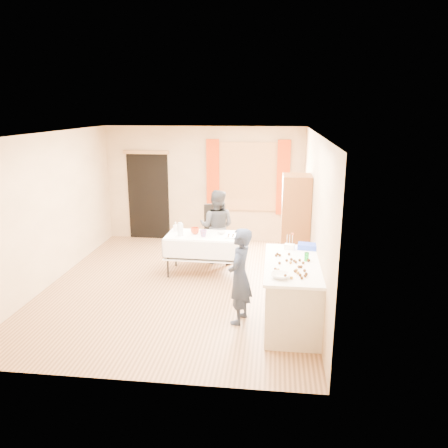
# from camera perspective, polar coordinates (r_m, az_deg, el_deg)

# --- Properties ---
(floor) EXTENTS (4.50, 5.50, 0.02)m
(floor) POSITION_cam_1_polar(r_m,az_deg,el_deg) (7.72, -5.84, -8.04)
(floor) COLOR #9E7047
(floor) RESTS_ON ground
(ceiling) EXTENTS (4.50, 5.50, 0.02)m
(ceiling) POSITION_cam_1_polar(r_m,az_deg,el_deg) (7.12, -6.41, 11.75)
(ceiling) COLOR white
(ceiling) RESTS_ON floor
(wall_back) EXTENTS (4.50, 0.02, 2.60)m
(wall_back) POSITION_cam_1_polar(r_m,az_deg,el_deg) (9.96, -2.64, 5.18)
(wall_back) COLOR tan
(wall_back) RESTS_ON floor
(wall_front) EXTENTS (4.50, 0.02, 2.60)m
(wall_front) POSITION_cam_1_polar(r_m,az_deg,el_deg) (4.78, -13.38, -6.38)
(wall_front) COLOR tan
(wall_front) RESTS_ON floor
(wall_left) EXTENTS (0.02, 5.50, 2.60)m
(wall_left) POSITION_cam_1_polar(r_m,az_deg,el_deg) (8.11, -21.90, 1.79)
(wall_left) COLOR tan
(wall_left) RESTS_ON floor
(wall_right) EXTENTS (0.02, 5.50, 2.60)m
(wall_right) POSITION_cam_1_polar(r_m,az_deg,el_deg) (7.16, 11.82, 0.93)
(wall_right) COLOR tan
(wall_right) RESTS_ON floor
(window_frame) EXTENTS (1.32, 0.06, 1.52)m
(window_frame) POSITION_cam_1_polar(r_m,az_deg,el_deg) (9.78, 3.13, 6.17)
(window_frame) COLOR olive
(window_frame) RESTS_ON wall_back
(window_pane) EXTENTS (1.20, 0.02, 1.40)m
(window_pane) POSITION_cam_1_polar(r_m,az_deg,el_deg) (9.77, 3.13, 6.16)
(window_pane) COLOR white
(window_pane) RESTS_ON wall_back
(curtain_left) EXTENTS (0.28, 0.06, 1.65)m
(curtain_left) POSITION_cam_1_polar(r_m,az_deg,el_deg) (9.81, -1.46, 6.22)
(curtain_left) COLOR #AD3108
(curtain_left) RESTS_ON wall_back
(curtain_right) EXTENTS (0.28, 0.06, 1.65)m
(curtain_right) POSITION_cam_1_polar(r_m,az_deg,el_deg) (9.71, 7.74, 6.00)
(curtain_right) COLOR #AD3108
(curtain_right) RESTS_ON wall_back
(doorway) EXTENTS (0.95, 0.04, 2.00)m
(doorway) POSITION_cam_1_polar(r_m,az_deg,el_deg) (10.28, -9.83, 3.58)
(doorway) COLOR black
(doorway) RESTS_ON floor
(door_lintel) EXTENTS (1.05, 0.06, 0.08)m
(door_lintel) POSITION_cam_1_polar(r_m,az_deg,el_deg) (10.10, -10.14, 9.22)
(door_lintel) COLOR olive
(door_lintel) RESTS_ON wall_back
(cabinet) EXTENTS (0.50, 0.60, 1.85)m
(cabinet) POSITION_cam_1_polar(r_m,az_deg,el_deg) (8.00, 9.28, -0.24)
(cabinet) COLOR brown
(cabinet) RESTS_ON floor
(counter) EXTENTS (0.80, 1.68, 0.91)m
(counter) POSITION_cam_1_polar(r_m,az_deg,el_deg) (6.35, 8.88, -8.90)
(counter) COLOR #BFB6A2
(counter) RESTS_ON floor
(party_table) EXTENTS (1.48, 0.78, 0.75)m
(party_table) POSITION_cam_1_polar(r_m,az_deg,el_deg) (8.07, -2.36, -3.47)
(party_table) COLOR black
(party_table) RESTS_ON floor
(chair) EXTENTS (0.57, 0.57, 1.08)m
(chair) POSITION_cam_1_polar(r_m,az_deg,el_deg) (9.03, -0.94, -2.26)
(chair) COLOR black
(chair) RESTS_ON floor
(girl) EXTENTS (0.66, 0.57, 1.40)m
(girl) POSITION_cam_1_polar(r_m,az_deg,el_deg) (6.21, 2.07, -6.81)
(girl) COLOR #1B243A
(girl) RESTS_ON floor
(woman) EXTENTS (0.84, 0.72, 1.46)m
(woman) POSITION_cam_1_polar(r_m,az_deg,el_deg) (8.58, -0.94, -0.34)
(woman) COLOR black
(woman) RESTS_ON floor
(soda_can) EXTENTS (0.08, 0.08, 0.12)m
(soda_can) POSITION_cam_1_polar(r_m,az_deg,el_deg) (6.26, 10.73, -4.22)
(soda_can) COLOR green
(soda_can) RESTS_ON counter
(mixing_bowl) EXTENTS (0.35, 0.35, 0.06)m
(mixing_bowl) POSITION_cam_1_polar(r_m,az_deg,el_deg) (5.62, 7.35, -6.69)
(mixing_bowl) COLOR white
(mixing_bowl) RESTS_ON counter
(foam_block) EXTENTS (0.17, 0.13, 0.08)m
(foam_block) POSITION_cam_1_polar(r_m,az_deg,el_deg) (6.72, 8.54, -2.96)
(foam_block) COLOR white
(foam_block) RESTS_ON counter
(blue_basket) EXTENTS (0.32, 0.24, 0.08)m
(blue_basket) POSITION_cam_1_polar(r_m,az_deg,el_deg) (6.79, 10.89, -2.89)
(blue_basket) COLOR blue
(blue_basket) RESTS_ON counter
(pitcher) EXTENTS (0.11, 0.11, 0.22)m
(pitcher) POSITION_cam_1_polar(r_m,az_deg,el_deg) (7.92, -5.74, -0.76)
(pitcher) COLOR silver
(pitcher) RESTS_ON party_table
(cup_red) EXTENTS (0.24, 0.24, 0.12)m
(cup_red) POSITION_cam_1_polar(r_m,az_deg,el_deg) (8.02, -3.82, -0.88)
(cup_red) COLOR #AD3210
(cup_red) RESTS_ON party_table
(cup_rainbow) EXTENTS (0.19, 0.19, 0.12)m
(cup_rainbow) POSITION_cam_1_polar(r_m,az_deg,el_deg) (7.84, -2.71, -1.24)
(cup_rainbow) COLOR red
(cup_rainbow) RESTS_ON party_table
(small_bowl) EXTENTS (0.23, 0.23, 0.05)m
(small_bowl) POSITION_cam_1_polar(r_m,az_deg,el_deg) (8.03, -0.34, -1.09)
(small_bowl) COLOR white
(small_bowl) RESTS_ON party_table
(pastry_tray) EXTENTS (0.29, 0.22, 0.02)m
(pastry_tray) POSITION_cam_1_polar(r_m,az_deg,el_deg) (7.82, 1.19, -1.67)
(pastry_tray) COLOR white
(pastry_tray) RESTS_ON party_table
(bottle) EXTENTS (0.08, 0.09, 0.17)m
(bottle) POSITION_cam_1_polar(r_m,az_deg,el_deg) (8.24, -6.33, -0.34)
(bottle) COLOR white
(bottle) RESTS_ON party_table
(cake_balls) EXTENTS (0.51, 0.96, 0.04)m
(cake_balls) POSITION_cam_1_polar(r_m,az_deg,el_deg) (6.01, 9.06, -5.40)
(cake_balls) COLOR #3F2314
(cake_balls) RESTS_ON counter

